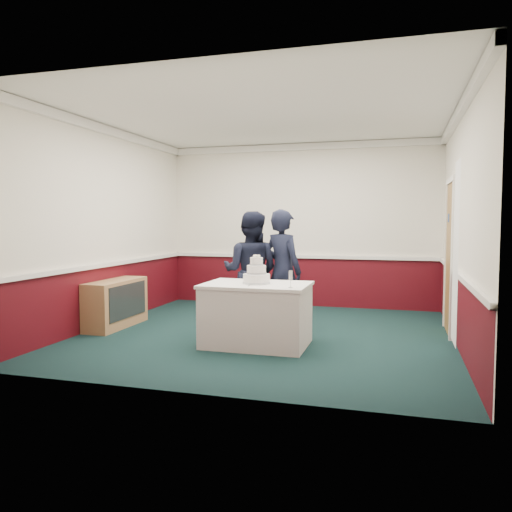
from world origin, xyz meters
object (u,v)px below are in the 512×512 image
(sideboard, at_px, (116,303))
(person_woman, at_px, (283,271))
(cake_table, at_px, (256,314))
(wedding_cake, at_px, (256,275))
(champagne_flute, at_px, (291,276))
(person_man, at_px, (251,271))
(cake_knife, at_px, (250,285))

(sideboard, bearing_deg, person_woman, 8.69)
(cake_table, bearing_deg, person_woman, 80.89)
(cake_table, height_order, wedding_cake, wedding_cake)
(wedding_cake, xyz_separation_m, champagne_flute, (0.50, -0.28, 0.03))
(champagne_flute, relative_size, person_woman, 0.12)
(champagne_flute, bearing_deg, wedding_cake, 150.75)
(person_woman, bearing_deg, person_man, 38.15)
(cake_knife, relative_size, person_man, 0.13)
(wedding_cake, bearing_deg, cake_table, -90.00)
(sideboard, height_order, cake_table, cake_table)
(wedding_cake, xyz_separation_m, person_man, (-0.31, 0.79, -0.04))
(cake_table, bearing_deg, wedding_cake, 90.00)
(cake_table, height_order, person_man, person_man)
(wedding_cake, distance_m, person_man, 0.85)
(cake_knife, bearing_deg, champagne_flute, -15.81)
(sideboard, relative_size, person_man, 0.70)
(person_woman, bearing_deg, sideboard, 37.40)
(person_man, bearing_deg, sideboard, 8.66)
(person_man, distance_m, person_woman, 0.46)
(sideboard, height_order, wedding_cake, wedding_cake)
(sideboard, distance_m, cake_knife, 2.43)
(cake_table, xyz_separation_m, cake_knife, (-0.03, -0.20, 0.39))
(sideboard, relative_size, wedding_cake, 3.30)
(person_man, bearing_deg, wedding_cake, 111.82)
(cake_table, relative_size, wedding_cake, 3.63)
(cake_knife, distance_m, person_woman, 1.08)
(cake_knife, height_order, champagne_flute, champagne_flute)
(cake_knife, xyz_separation_m, person_man, (-0.28, 0.99, 0.06))
(cake_table, height_order, person_woman, person_woman)
(champagne_flute, distance_m, person_man, 1.35)
(sideboard, xyz_separation_m, wedding_cake, (2.32, -0.49, 0.55))
(cake_table, bearing_deg, sideboard, 168.12)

